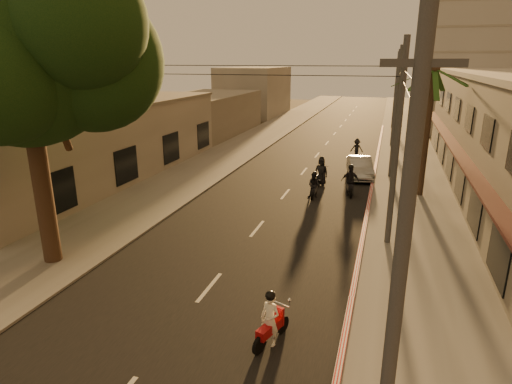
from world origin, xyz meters
TOP-DOWN VIEW (x-y plane):
  - ground at (0.00, 0.00)m, footprint 160.00×160.00m
  - road at (0.00, 20.00)m, footprint 10.00×140.00m
  - sidewalk_right at (7.50, 20.00)m, footprint 5.00×140.00m
  - sidewalk_left at (-7.50, 20.00)m, footprint 5.00×140.00m
  - curb_stripe at (5.10, 15.00)m, footprint 0.20×60.00m
  - left_building at (-13.98, 14.00)m, footprint 8.20×24.20m
  - distant_tower at (16.00, 56.00)m, footprint 12.10×12.10m
  - broadleaf_tree at (-6.61, 2.14)m, footprint 9.60×8.70m
  - palm_tree at (8.00, 16.00)m, footprint 5.00×5.00m
  - utility_poles at (6.20, 20.00)m, footprint 1.20×48.26m
  - filler_right at (14.00, 45.00)m, footprint 8.00×14.00m
  - filler_left_near at (-14.00, 34.00)m, footprint 8.00×14.00m
  - filler_left_far at (-14.00, 52.00)m, footprint 8.00×14.00m
  - scooter_red at (3.01, -0.48)m, footprint 0.94×1.73m
  - scooter_mid_a at (1.82, 13.83)m, footprint 0.78×1.69m
  - scooter_mid_b at (3.83, 15.02)m, footprint 1.27×1.97m
  - scooter_far_a at (1.77, 16.78)m, footprint 1.03×1.99m
  - scooter_far_b at (3.37, 25.84)m, footprint 1.15×1.74m
  - parked_car at (4.11, 19.51)m, footprint 3.12×4.93m

SIDE VIEW (x-z plane):
  - ground at x=0.00m, z-range 0.00..0.00m
  - road at x=0.00m, z-range 0.00..0.02m
  - sidewalk_right at x=7.50m, z-range 0.00..0.12m
  - sidewalk_left at x=-7.50m, z-range 0.00..0.12m
  - curb_stripe at x=5.10m, z-range 0.00..0.20m
  - parked_car at x=4.11m, z-range 0.00..1.44m
  - scooter_mid_a at x=1.82m, z-range -0.08..1.58m
  - scooter_far_b at x=3.37m, z-range -0.07..1.64m
  - scooter_red at x=3.01m, z-range -0.09..1.67m
  - scooter_far_a at x=1.77m, z-range -0.10..1.86m
  - scooter_mid_b at x=3.83m, z-range -0.09..1.86m
  - filler_left_near at x=-14.00m, z-range 0.00..4.40m
  - left_building at x=-13.98m, z-range 0.00..5.20m
  - filler_right at x=14.00m, z-range 0.00..6.00m
  - filler_left_far at x=-14.00m, z-range 0.00..7.00m
  - utility_poles at x=6.20m, z-range 2.04..11.04m
  - palm_tree at x=8.00m, z-range 3.05..11.25m
  - broadleaf_tree at x=-6.61m, z-range 2.43..14.53m
  - distant_tower at x=16.00m, z-range 0.00..28.00m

